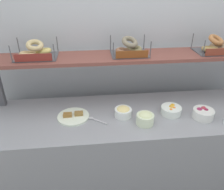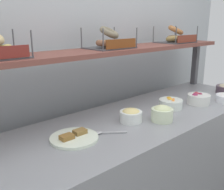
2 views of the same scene
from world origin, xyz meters
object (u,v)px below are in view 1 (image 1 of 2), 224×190
(bagel_basket_poppy, at_px, (129,49))
(bowl_beet_salad, at_px, (203,113))
(bagel_basket_everything, at_px, (215,47))
(serving_spoon_near_plate, at_px, (95,119))
(bowl_potato_salad, at_px, (145,118))
(serving_plate_white, at_px, (73,116))
(bagel_basket_plain, at_px, (36,52))
(bowl_fruit_salad, at_px, (171,110))
(bowl_egg_salad, at_px, (123,112))

(bagel_basket_poppy, bearing_deg, bowl_beet_salad, -34.95)
(bagel_basket_everything, bearing_deg, serving_spoon_near_plate, -163.35)
(bowl_potato_salad, xyz_separation_m, serving_spoon_near_plate, (-0.40, 0.09, -0.04))
(serving_spoon_near_plate, bearing_deg, bowl_potato_salad, -12.53)
(serving_plate_white, height_order, bagel_basket_plain, bagel_basket_plain)
(bowl_potato_salad, xyz_separation_m, bowl_fruit_salad, (0.25, 0.12, -0.02))
(bowl_potato_salad, xyz_separation_m, serving_plate_white, (-0.57, 0.15, -0.04))
(bowl_egg_salad, height_order, serving_plate_white, bowl_egg_salad)
(bowl_beet_salad, xyz_separation_m, bagel_basket_poppy, (-0.56, 0.39, 0.44))
(bowl_fruit_salad, relative_size, bagel_basket_plain, 0.50)
(bowl_beet_salad, distance_m, bagel_basket_poppy, 0.81)
(bowl_egg_salad, height_order, bagel_basket_poppy, bagel_basket_poppy)
(bowl_beet_salad, distance_m, serving_plate_white, 1.07)
(bowl_potato_salad, bearing_deg, bowl_egg_salad, 141.79)
(bagel_basket_poppy, bearing_deg, bagel_basket_everything, -0.99)
(bowl_beet_salad, relative_size, bagel_basket_poppy, 0.54)
(bowl_fruit_salad, distance_m, bagel_basket_plain, 1.23)
(bagel_basket_poppy, bearing_deg, bagel_basket_plain, 179.60)
(bowl_potato_salad, relative_size, bagel_basket_everything, 0.42)
(bowl_fruit_salad, xyz_separation_m, serving_spoon_near_plate, (-0.65, -0.03, -0.03))
(bowl_potato_salad, relative_size, serving_spoon_near_plate, 0.90)
(bowl_fruit_salad, bearing_deg, bagel_basket_plain, 164.03)
(bagel_basket_poppy, bearing_deg, serving_spoon_near_plate, -134.09)
(bowl_beet_salad, xyz_separation_m, bagel_basket_everything, (0.20, 0.38, 0.44))
(bowl_egg_salad, relative_size, bagel_basket_plain, 0.42)
(bowl_fruit_salad, relative_size, serving_spoon_near_plate, 1.10)
(bagel_basket_everything, bearing_deg, bowl_egg_salad, -161.15)
(serving_spoon_near_plate, height_order, bagel_basket_plain, bagel_basket_plain)
(bowl_potato_salad, bearing_deg, bagel_basket_poppy, 98.97)
(bowl_fruit_salad, xyz_separation_m, bowl_beet_salad, (0.24, -0.08, 0.01))
(bowl_potato_salad, height_order, bagel_basket_plain, bagel_basket_plain)
(bowl_fruit_salad, bearing_deg, serving_spoon_near_plate, -177.52)
(bowl_potato_salad, relative_size, serving_plate_white, 0.53)
(serving_spoon_near_plate, height_order, bagel_basket_poppy, bagel_basket_poppy)
(bowl_potato_salad, height_order, bowl_egg_salad, bowl_potato_salad)
(serving_plate_white, relative_size, serving_spoon_near_plate, 1.70)
(bagel_basket_everything, bearing_deg, bagel_basket_plain, 179.31)
(bagel_basket_poppy, xyz_separation_m, bagel_basket_everything, (0.76, -0.01, 0.00))
(bowl_fruit_salad, bearing_deg, bowl_potato_salad, -155.35)
(bagel_basket_poppy, bearing_deg, bowl_egg_salad, -106.42)
(serving_plate_white, height_order, serving_spoon_near_plate, serving_plate_white)
(serving_plate_white, relative_size, bagel_basket_plain, 0.77)
(serving_plate_white, distance_m, bagel_basket_poppy, 0.74)
(bowl_fruit_salad, distance_m, bagel_basket_poppy, 0.63)
(bowl_egg_salad, bearing_deg, serving_spoon_near_plate, -171.55)
(bowl_egg_salad, relative_size, serving_plate_white, 0.54)
(bowl_fruit_salad, distance_m, serving_plate_white, 0.82)
(bagel_basket_plain, bearing_deg, bowl_potato_salad, -26.89)
(bagel_basket_plain, bearing_deg, bagel_basket_poppy, -0.40)
(bowl_potato_salad, height_order, bagel_basket_poppy, bagel_basket_poppy)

